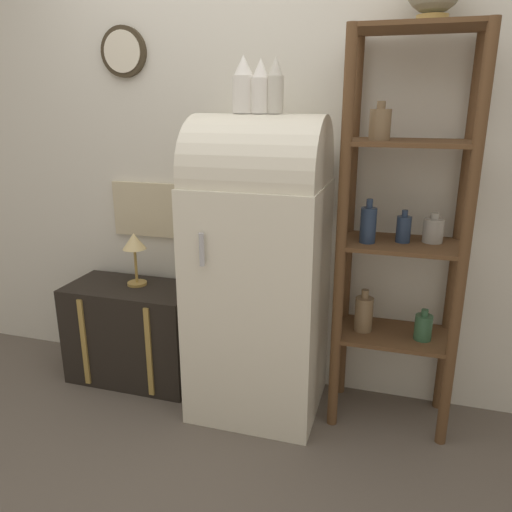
{
  "coord_description": "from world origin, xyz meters",
  "views": [
    {
      "loc": [
        0.67,
        -2.02,
        1.58
      ],
      "look_at": [
        -0.02,
        0.26,
        0.84
      ],
      "focal_mm": 35.0,
      "sensor_mm": 36.0,
      "label": 1
    }
  ],
  "objects_px": {
    "refrigerator": "(259,265)",
    "suitcase_trunk": "(134,332)",
    "desk_lamp": "(134,246)",
    "vase_left": "(244,86)",
    "vase_center": "(261,88)",
    "vase_right": "(275,87)"
  },
  "relations": [
    {
      "from": "suitcase_trunk",
      "to": "vase_left",
      "type": "xyz_separation_m",
      "value": [
        0.7,
        -0.04,
        1.36
      ]
    },
    {
      "from": "vase_right",
      "to": "desk_lamp",
      "type": "height_order",
      "value": "vase_right"
    },
    {
      "from": "suitcase_trunk",
      "to": "vase_center",
      "type": "bearing_deg",
      "value": -3.69
    },
    {
      "from": "suitcase_trunk",
      "to": "refrigerator",
      "type": "bearing_deg",
      "value": -4.04
    },
    {
      "from": "vase_left",
      "to": "desk_lamp",
      "type": "height_order",
      "value": "vase_left"
    },
    {
      "from": "vase_left",
      "to": "refrigerator",
      "type": "bearing_deg",
      "value": -9.65
    },
    {
      "from": "vase_center",
      "to": "desk_lamp",
      "type": "bearing_deg",
      "value": 173.48
    },
    {
      "from": "vase_right",
      "to": "suitcase_trunk",
      "type": "bearing_deg",
      "value": 176.31
    },
    {
      "from": "suitcase_trunk",
      "to": "desk_lamp",
      "type": "distance_m",
      "value": 0.52
    },
    {
      "from": "desk_lamp",
      "to": "refrigerator",
      "type": "bearing_deg",
      "value": -6.88
    },
    {
      "from": "refrigerator",
      "to": "suitcase_trunk",
      "type": "height_order",
      "value": "refrigerator"
    },
    {
      "from": "suitcase_trunk",
      "to": "vase_right",
      "type": "bearing_deg",
      "value": -3.69
    },
    {
      "from": "vase_center",
      "to": "refrigerator",
      "type": "bearing_deg",
      "value": -142.63
    },
    {
      "from": "vase_left",
      "to": "vase_center",
      "type": "xyz_separation_m",
      "value": [
        0.08,
        -0.01,
        -0.01
      ]
    },
    {
      "from": "suitcase_trunk",
      "to": "vase_left",
      "type": "relative_size",
      "value": 2.89
    },
    {
      "from": "suitcase_trunk",
      "to": "vase_left",
      "type": "bearing_deg",
      "value": -3.4
    },
    {
      "from": "refrigerator",
      "to": "suitcase_trunk",
      "type": "xyz_separation_m",
      "value": [
        -0.78,
        0.05,
        -0.51
      ]
    },
    {
      "from": "vase_center",
      "to": "vase_right",
      "type": "xyz_separation_m",
      "value": [
        0.07,
        -0.0,
        0.01
      ]
    },
    {
      "from": "refrigerator",
      "to": "vase_right",
      "type": "distance_m",
      "value": 0.85
    },
    {
      "from": "vase_center",
      "to": "vase_right",
      "type": "bearing_deg",
      "value": -3.59
    },
    {
      "from": "vase_center",
      "to": "vase_right",
      "type": "height_order",
      "value": "vase_right"
    },
    {
      "from": "refrigerator",
      "to": "vase_left",
      "type": "relative_size",
      "value": 5.99
    }
  ]
}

